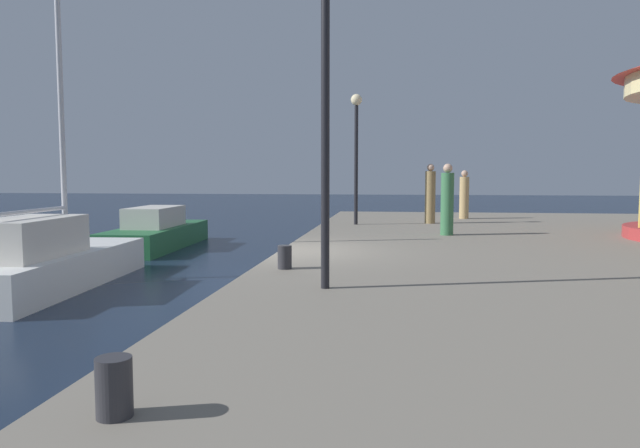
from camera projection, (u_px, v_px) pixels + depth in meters
The scene contains 10 objects.
ground_plane at pixel (280, 287), 12.44m from camera, with size 120.00×120.00×0.00m, color #162338.
sailboat_white at pixel (45, 261), 12.20m from camera, with size 2.22×5.84×6.41m.
motorboat_green at pixel (157, 233), 19.15m from camera, with size 2.02×5.87×1.36m.
lamp_post_near_edge at pixel (325, 74), 7.97m from camera, with size 0.36×0.36×4.34m.
lamp_post_mid_promenade at pixel (356, 135), 18.60m from camera, with size 0.36×0.36×4.16m.
bollard_south at pixel (285, 257), 9.90m from camera, with size 0.24×0.24×0.40m, color #2D2D33.
bollard_center at pixel (114, 387), 3.83m from camera, with size 0.24×0.24×0.40m, color #2D2D33.
person_by_the_water at pixel (430, 195), 19.20m from camera, with size 0.34×0.34×1.96m.
person_far_corner at pixel (447, 202), 15.43m from camera, with size 0.34×0.34×1.89m.
person_near_carousel at pixel (464, 196), 21.26m from camera, with size 0.34×0.34×1.77m.
Camera 1 is at (2.44, -12.07, 2.39)m, focal length 32.74 mm.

